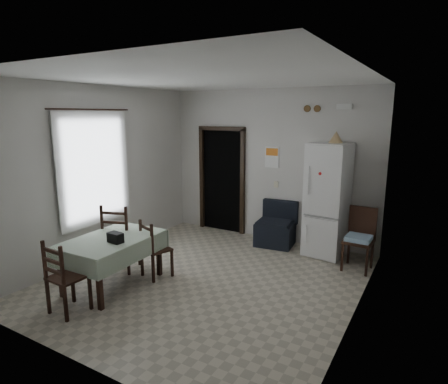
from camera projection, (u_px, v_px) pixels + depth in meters
ground at (207, 279)px, 5.60m from camera, size 4.50×4.50×0.00m
ceiling at (205, 78)px, 5.00m from camera, size 4.20×4.50×0.02m
wall_back at (270, 166)px, 7.20m from camera, size 4.20×0.02×2.90m
wall_front at (72, 224)px, 3.40m from camera, size 4.20×0.02×2.90m
wall_left at (102, 173)px, 6.33m from camera, size 0.02×4.50×2.90m
wall_right at (361, 202)px, 4.27m from camera, size 0.02×4.50×2.90m
doorway at (227, 179)px, 7.97m from camera, size 1.06×0.52×2.22m
window_recess at (90, 168)px, 6.17m from camera, size 0.10×1.20×1.60m
curtain at (95, 169)px, 6.11m from camera, size 0.02×1.45×1.85m
curtain_rod at (91, 109)px, 5.91m from camera, size 0.02×1.60×0.02m
calendar at (272, 157)px, 7.13m from camera, size 0.28×0.02×0.40m
calendar_image at (272, 152)px, 7.11m from camera, size 0.24×0.01×0.14m
light_switch at (276, 184)px, 7.19m from camera, size 0.08×0.02×0.12m
vent_left at (307, 109)px, 6.63m from camera, size 0.12×0.03×0.12m
vent_right at (317, 109)px, 6.54m from camera, size 0.12×0.03×0.12m
emergency_light at (344, 107)px, 6.28m from camera, size 0.25×0.07×0.09m
fridge at (327, 200)px, 6.43m from camera, size 0.70×0.70×1.96m
tan_cone at (336, 137)px, 6.19m from camera, size 0.23×0.23×0.19m
navy_seat at (275, 224)px, 7.01m from camera, size 0.75×0.73×0.82m
corner_chair at (359, 240)px, 5.86m from camera, size 0.45×0.45×0.99m
dining_table at (113, 262)px, 5.35m from camera, size 0.95×1.40×0.72m
black_bag at (115, 238)px, 5.07m from camera, size 0.22×0.15×0.14m
dining_chair_far_left at (121, 236)px, 5.88m from camera, size 0.59×0.59×1.08m
dining_chair_far_right at (156, 248)px, 5.63m from camera, size 0.48×0.48×0.89m
dining_chair_near_head at (68, 276)px, 4.61m from camera, size 0.42×0.42×0.95m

